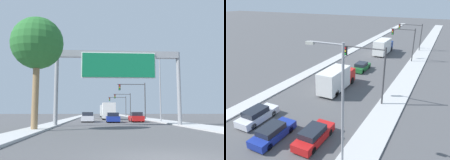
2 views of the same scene
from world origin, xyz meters
TOP-DOWN VIEW (x-y plane):
  - ground_plane at (0.00, 0.00)m, footprint 300.00×300.00m
  - sidewalk_right at (7.75, 60.00)m, footprint 3.00×120.00m
  - median_strip_left at (-7.25, 60.00)m, footprint 2.00×120.00m
  - sign_gantry at (0.00, 17.88)m, footprint 13.32×0.73m
  - car_near_right at (3.50, 28.51)m, footprint 1.73×4.49m
  - car_near_center at (0.00, 27.23)m, footprint 1.74×4.46m
  - car_far_right at (0.00, 48.74)m, footprint 1.81×4.45m
  - car_near_left at (-3.50, 28.79)m, footprint 1.73×4.41m
  - truck_box_primary at (0.00, 61.65)m, footprint 2.37×8.22m
  - truck_box_secondary at (0.00, 39.49)m, footprint 2.32×7.38m
  - traffic_light_near_intersection at (5.14, 38.00)m, footprint 5.26×0.32m
  - traffic_light_mid_block at (5.33, 58.00)m, footprint 4.55×0.32m
  - traffic_light_far_intersection at (4.95, 68.00)m, footprint 5.50×0.32m
  - palm_tree_foreground at (-7.12, 12.10)m, footprint 4.21×4.21m
  - street_lamp_right at (6.51, 27.25)m, footprint 2.82×0.28m

SIDE VIEW (x-z plane):
  - ground_plane at x=0.00m, z-range 0.00..0.00m
  - sidewalk_right at x=7.75m, z-range 0.00..0.15m
  - median_strip_left at x=-7.25m, z-range 0.00..0.15m
  - car_near_center at x=0.00m, z-range -0.03..1.34m
  - car_far_right at x=0.00m, z-range -0.03..1.36m
  - car_near_left at x=-3.50m, z-range -0.04..1.39m
  - car_near_right at x=3.50m, z-range -0.04..1.39m
  - truck_box_secondary at x=0.00m, z-range 0.03..3.12m
  - truck_box_primary at x=0.00m, z-range 0.03..3.24m
  - traffic_light_far_intersection at x=4.95m, z-range 1.15..7.24m
  - traffic_light_mid_block at x=5.33m, z-range 1.11..7.47m
  - traffic_light_near_intersection at x=5.14m, z-range 1.22..8.06m
  - street_lamp_right at x=6.51m, z-range 0.83..10.15m
  - sign_gantry at x=0.00m, z-range 2.38..10.26m
  - palm_tree_foreground at x=-7.12m, z-range 2.37..11.49m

